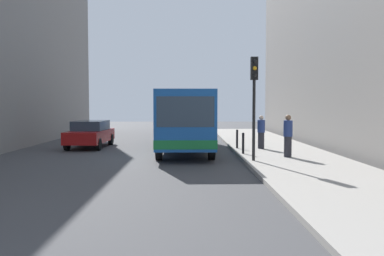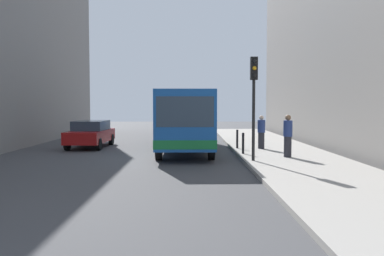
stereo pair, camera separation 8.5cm
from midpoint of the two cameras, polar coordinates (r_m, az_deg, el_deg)
The scene contains 10 objects.
ground_plane at distance 18.33m, azimuth -3.38°, elevation -4.26°, with size 80.00×80.00×0.00m, color #424244.
sidewalk at distance 18.83m, azimuth 13.30°, elevation -3.91°, with size 4.40×40.00×0.15m, color #9E9991.
bus at distance 21.98m, azimuth -0.83°, elevation 1.50°, with size 2.63×11.04×3.00m.
car_beside_bus at distance 23.93m, azimuth -13.49°, elevation -0.70°, with size 1.97×4.45×1.48m.
car_behind_bus at distance 33.34m, azimuth -1.32°, elevation 0.47°, with size 1.91×4.42×1.48m.
traffic_light at distance 16.79m, azimuth 8.54°, elevation 5.30°, with size 0.28×0.33×4.10m.
bollard_near at distance 19.20m, azimuth 7.08°, elevation -2.06°, with size 0.11×0.11×0.95m, color black.
bollard_mid at distance 21.51m, azimuth 6.28°, elevation -1.49°, with size 0.11×0.11×0.95m, color black.
pedestrian_near_signal at distance 18.25m, azimuth 13.01°, elevation -1.04°, with size 0.38×0.38×1.80m.
pedestrian_mid_sidewalk at distance 21.49m, azimuth 9.50°, elevation -0.56°, with size 0.38×0.38×1.67m.
Camera 2 is at (1.00, -18.15, 2.39)m, focal length 39.28 mm.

